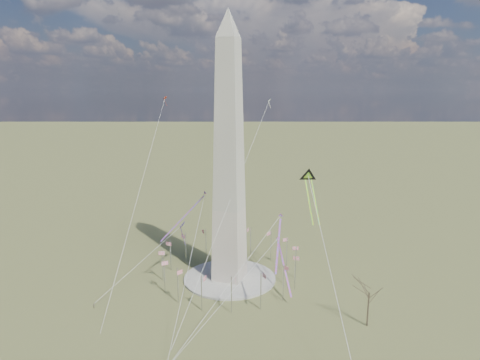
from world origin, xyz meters
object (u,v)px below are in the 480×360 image
(washington_monument, at_px, (229,159))
(person_west, at_px, (94,305))
(tree_near, at_px, (369,290))
(kite_delta_black, at_px, (309,179))

(washington_monument, height_order, person_west, washington_monument)
(tree_near, distance_m, person_west, 91.30)
(washington_monument, xyz_separation_m, kite_delta_black, (28.50, 7.26, -7.09))
(tree_near, xyz_separation_m, kite_delta_black, (-24.56, 24.26, 28.73))
(washington_monument, xyz_separation_m, tree_near, (53.05, -16.99, -35.82))
(washington_monument, relative_size, person_west, 59.86)
(person_west, height_order, kite_delta_black, kite_delta_black)
(washington_monument, relative_size, kite_delta_black, 4.98)
(tree_near, relative_size, person_west, 10.18)
(washington_monument, bearing_deg, person_west, -133.85)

